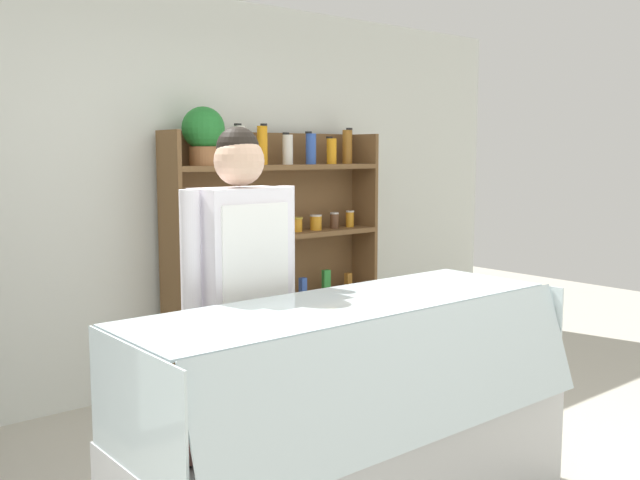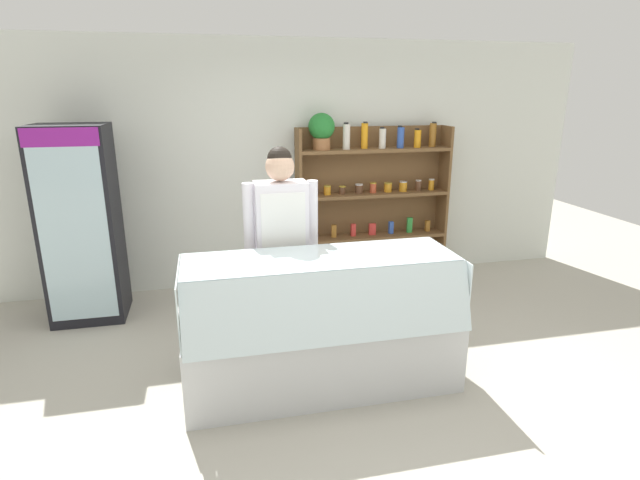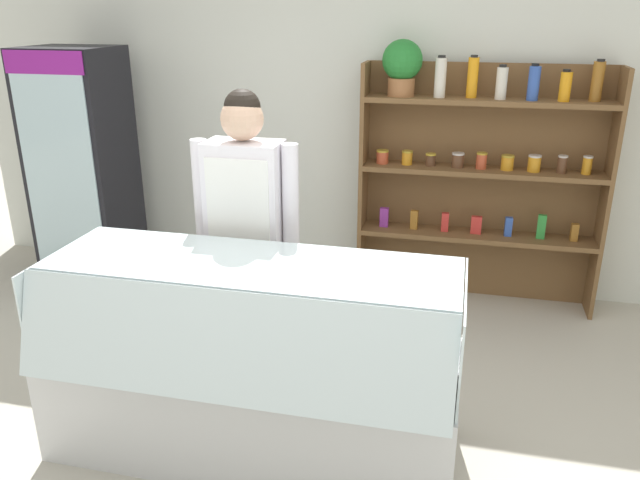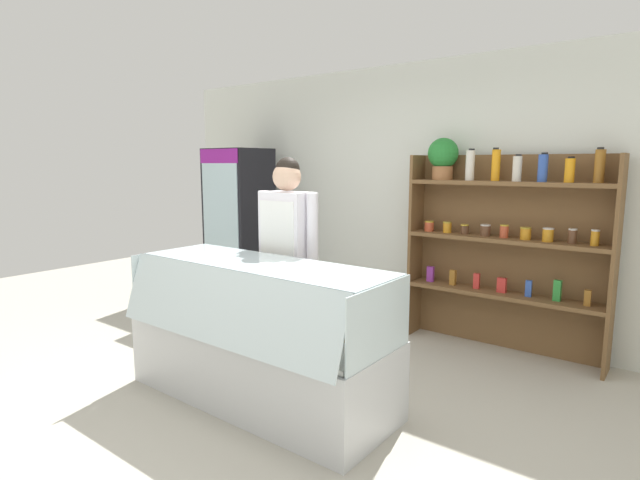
# 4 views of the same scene
# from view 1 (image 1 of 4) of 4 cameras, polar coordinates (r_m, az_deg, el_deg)

# --- Properties ---
(back_wall) EXTENTS (6.80, 0.10, 2.70)m
(back_wall) POSITION_cam_1_polar(r_m,az_deg,el_deg) (4.94, -13.33, 3.56)
(back_wall) COLOR silver
(back_wall) RESTS_ON ground
(shelving_unit) EXTENTS (1.75, 0.29, 1.93)m
(shelving_unit) POSITION_cam_1_polar(r_m,az_deg,el_deg) (5.17, -4.42, 1.02)
(shelving_unit) COLOR brown
(shelving_unit) RESTS_ON ground
(deli_display_case) EXTENTS (2.01, 0.81, 1.01)m
(deli_display_case) POSITION_cam_1_polar(r_m,az_deg,el_deg) (3.20, 2.76, -17.35)
(deli_display_case) COLOR silver
(deli_display_case) RESTS_ON ground
(shop_clerk) EXTENTS (0.60, 0.25, 1.75)m
(shop_clerk) POSITION_cam_1_polar(r_m,az_deg,el_deg) (3.28, -6.31, -3.37)
(shop_clerk) COLOR #383D51
(shop_clerk) RESTS_ON ground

